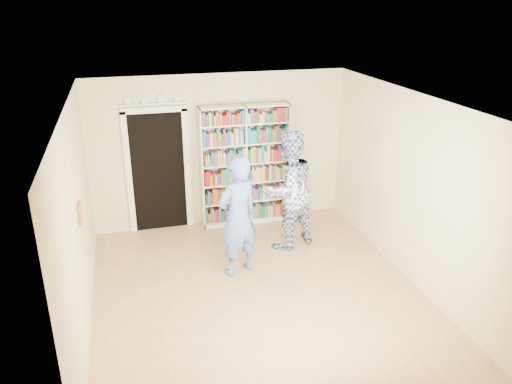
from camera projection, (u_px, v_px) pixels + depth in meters
floor at (258, 292)px, 7.04m from camera, size 5.00×5.00×0.00m
ceiling at (258, 102)px, 6.05m from camera, size 5.00×5.00×0.00m
wall_back at (220, 151)px, 8.79m from camera, size 4.50×0.00×4.50m
wall_left at (78, 224)px, 6.00m from camera, size 0.00×5.00×5.00m
wall_right at (410, 188)px, 7.09m from camera, size 0.00×5.00×5.00m
bookshelf at (245, 165)px, 8.84m from camera, size 1.58×0.30×2.17m
doorway at (158, 166)px, 8.56m from camera, size 1.10×0.08×2.43m
wall_art at (80, 213)px, 6.16m from camera, size 0.03×0.25×0.25m
man_blue at (238, 217)px, 7.23m from camera, size 0.78×0.66×1.82m
man_plaid at (288, 190)px, 8.02m from camera, size 1.16×1.03×1.97m
paper_sheet at (298, 191)px, 7.77m from camera, size 0.22×0.05×0.32m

